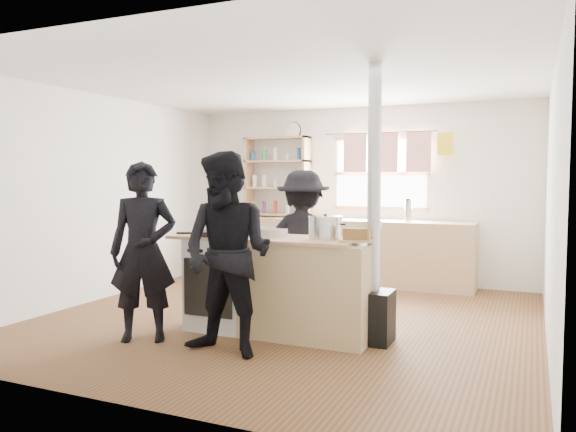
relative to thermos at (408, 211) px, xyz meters
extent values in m
cube|color=brown|center=(-0.81, -2.22, -1.05)|extent=(5.00, 5.00, 0.01)
cube|color=tan|center=(-0.81, 0.00, -0.59)|extent=(3.40, 0.55, 0.90)
cube|color=tan|center=(-2.01, 0.12, -0.11)|extent=(1.00, 0.28, 0.03)
cube|color=tan|center=(-2.01, 0.12, 0.29)|extent=(1.00, 0.28, 0.03)
cube|color=tan|center=(-2.01, 0.12, 0.69)|extent=(1.00, 0.28, 0.03)
cube|color=tan|center=(-2.01, 0.12, 1.04)|extent=(1.00, 0.28, 0.03)
cube|color=tan|center=(-2.49, 0.12, 0.46)|extent=(0.04, 0.28, 1.20)
cube|color=tan|center=(-1.53, 0.12, 0.46)|extent=(0.04, 0.28, 1.20)
cylinder|color=silver|center=(0.00, 0.00, 0.00)|extent=(0.10, 0.10, 0.29)
cube|color=white|center=(-1.26, -2.77, -0.59)|extent=(0.60, 0.60, 0.90)
cube|color=tan|center=(-0.36, -2.77, -0.59)|extent=(1.20, 0.60, 0.90)
cube|color=tan|center=(-0.81, -2.77, -0.13)|extent=(1.84, 0.64, 0.03)
cylinder|color=black|center=(-1.31, -2.93, -0.09)|extent=(0.38, 0.38, 0.05)
cylinder|color=#395C1F|center=(-1.31, -2.93, -0.07)|extent=(0.27, 0.27, 0.02)
cube|color=silver|center=(-0.80, -2.76, -0.08)|extent=(0.42, 0.35, 0.08)
cube|color=brown|center=(-0.80, -2.76, -0.05)|extent=(0.35, 0.30, 0.02)
cylinder|color=silver|center=(-1.17, -2.60, -0.04)|extent=(0.23, 0.23, 0.16)
cylinder|color=silver|center=(-1.17, -2.60, 0.05)|extent=(0.24, 0.24, 0.01)
sphere|color=black|center=(-1.17, -2.60, 0.06)|extent=(0.03, 0.03, 0.03)
cylinder|color=silver|center=(-0.20, -2.72, -0.01)|extent=(0.31, 0.31, 0.20)
cylinder|color=silver|center=(-0.20, -2.72, 0.09)|extent=(0.32, 0.32, 0.01)
sphere|color=black|center=(-0.20, -2.72, 0.11)|extent=(0.03, 0.03, 0.03)
cube|color=tan|center=(0.12, -2.84, -0.10)|extent=(0.31, 0.24, 0.02)
cube|color=olive|center=(0.12, -2.84, -0.04)|extent=(0.23, 0.14, 0.10)
cube|color=black|center=(0.24, -2.68, -0.81)|extent=(0.35, 0.35, 0.47)
cylinder|color=#ADADB2|center=(0.24, -2.68, 0.44)|extent=(0.12, 0.12, 2.03)
imported|color=black|center=(-1.70, -3.46, -0.22)|extent=(0.71, 0.63, 1.64)
imported|color=black|center=(-0.78, -3.53, -0.19)|extent=(0.87, 0.69, 1.72)
imported|color=black|center=(-0.75, -1.94, -0.26)|extent=(1.09, 0.73, 1.57)
camera|label=1|loc=(1.55, -7.58, 0.46)|focal=35.00mm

